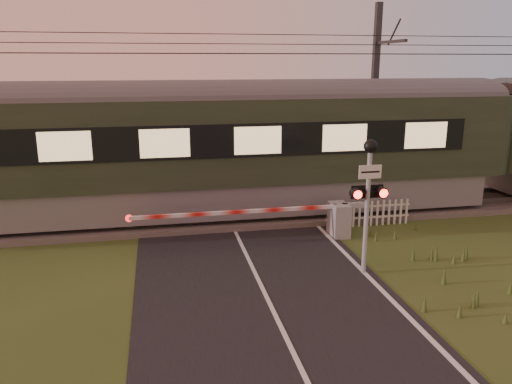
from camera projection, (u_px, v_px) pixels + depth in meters
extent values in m
plane|color=#33451A|center=(269.00, 302.00, 11.25)|extent=(160.00, 160.00, 0.00)
cube|color=black|center=(269.00, 302.00, 11.25)|extent=(6.00, 140.00, 0.02)
cube|color=#47423D|center=(228.00, 215.00, 17.40)|extent=(140.00, 3.40, 0.24)
cube|color=slate|center=(231.00, 216.00, 16.66)|extent=(140.00, 0.08, 0.14)
cube|color=slate|center=(225.00, 204.00, 18.03)|extent=(140.00, 0.08, 0.14)
cube|color=#2D2116|center=(228.00, 211.00, 17.37)|extent=(0.24, 2.20, 0.06)
cylinder|color=black|center=(227.00, 53.00, 15.73)|extent=(120.00, 0.02, 0.02)
cylinder|color=black|center=(224.00, 54.00, 16.30)|extent=(120.00, 0.02, 0.02)
cylinder|color=black|center=(225.00, 34.00, 15.86)|extent=(120.00, 0.02, 0.02)
cylinder|color=black|center=(225.00, 44.00, 15.94)|extent=(120.00, 0.02, 0.02)
cube|color=gray|center=(167.00, 196.00, 16.80)|extent=(21.90, 2.90, 1.09)
cube|color=#243020|center=(164.00, 140.00, 16.32)|extent=(22.81, 3.15, 2.72)
cylinder|color=#4C4C4F|center=(162.00, 98.00, 15.97)|extent=(22.81, 1.10, 1.10)
cube|color=#FFD893|center=(165.00, 143.00, 14.75)|extent=(19.61, 0.04, 0.85)
cube|color=gray|center=(339.00, 220.00, 15.41)|extent=(0.52, 0.80, 1.03)
cylinder|color=gray|center=(335.00, 220.00, 15.38)|extent=(0.11, 0.11, 1.03)
cube|color=gray|center=(355.00, 205.00, 15.39)|extent=(0.84, 0.15, 0.15)
cube|color=red|center=(236.00, 212.00, 14.69)|extent=(6.15, 0.10, 0.10)
cylinder|color=red|center=(129.00, 218.00, 14.11)|extent=(0.21, 0.04, 0.21)
cylinder|color=gray|center=(367.00, 215.00, 12.39)|extent=(0.12, 0.12, 3.14)
cube|color=white|center=(370.00, 172.00, 12.05)|extent=(0.58, 0.03, 0.34)
sphere|color=black|center=(371.00, 146.00, 11.95)|extent=(0.34, 0.34, 0.34)
cube|color=black|center=(368.00, 192.00, 12.24)|extent=(0.79, 0.06, 0.06)
cylinder|color=#FF140C|center=(358.00, 195.00, 12.01)|extent=(0.21, 0.02, 0.21)
cylinder|color=#FF140C|center=(384.00, 193.00, 12.13)|extent=(0.21, 0.02, 0.21)
cube|color=black|center=(367.00, 192.00, 12.29)|extent=(0.84, 0.02, 0.34)
cube|color=silver|center=(368.00, 217.00, 16.40)|extent=(2.91, 0.04, 0.06)
cube|color=silver|center=(368.00, 206.00, 16.30)|extent=(2.91, 0.04, 0.06)
cube|color=#2D2D30|center=(373.00, 101.00, 19.83)|extent=(0.23, 0.23, 7.43)
cube|color=#2D2D30|center=(390.00, 42.00, 18.17)|extent=(0.11, 2.40, 0.11)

